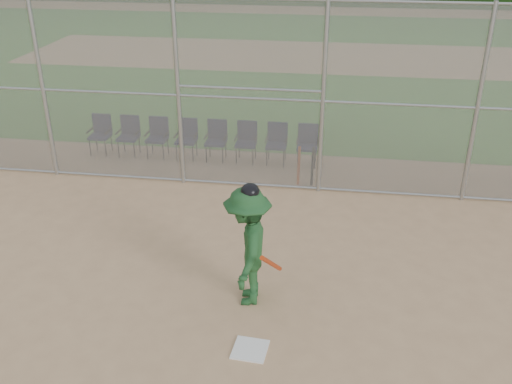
# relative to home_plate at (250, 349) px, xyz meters

# --- Properties ---
(ground) EXTENTS (100.00, 100.00, 0.00)m
(ground) POSITION_rel_home_plate_xyz_m (-0.31, 0.19, -0.01)
(ground) COLOR tan
(ground) RESTS_ON ground
(grass_strip) EXTENTS (100.00, 100.00, 0.00)m
(grass_strip) POSITION_rel_home_plate_xyz_m (-0.31, 18.19, -0.00)
(grass_strip) COLOR #306F21
(grass_strip) RESTS_ON ground
(dirt_patch_far) EXTENTS (24.00, 24.00, 0.00)m
(dirt_patch_far) POSITION_rel_home_plate_xyz_m (-0.31, 18.19, -0.00)
(dirt_patch_far) COLOR tan
(dirt_patch_far) RESTS_ON ground
(backstop_fence) EXTENTS (16.09, 0.09, 4.00)m
(backstop_fence) POSITION_rel_home_plate_xyz_m (-0.31, 5.19, 2.06)
(backstop_fence) COLOR gray
(backstop_fence) RESTS_ON ground
(home_plate) EXTENTS (0.50, 0.50, 0.02)m
(home_plate) POSITION_rel_home_plate_xyz_m (0.00, 0.00, 0.00)
(home_plate) COLOR white
(home_plate) RESTS_ON ground
(batter_at_plate) EXTENTS (0.92, 1.37, 1.99)m
(batter_at_plate) POSITION_rel_home_plate_xyz_m (-0.21, 1.14, 0.95)
(batter_at_plate) COLOR #1F4D25
(batter_at_plate) RESTS_ON ground
(spare_bats) EXTENTS (0.36, 0.28, 0.84)m
(spare_bats) POSITION_rel_home_plate_xyz_m (0.38, 5.53, 0.41)
(spare_bats) COLOR #D84C14
(spare_bats) RESTS_ON ground
(chair_0) EXTENTS (0.54, 0.52, 0.96)m
(chair_0) POSITION_rel_home_plate_xyz_m (-4.78, 6.56, 0.47)
(chair_0) COLOR #0D1433
(chair_0) RESTS_ON ground
(chair_1) EXTENTS (0.54, 0.52, 0.96)m
(chair_1) POSITION_rel_home_plate_xyz_m (-4.05, 6.56, 0.47)
(chair_1) COLOR #0D1433
(chair_1) RESTS_ON ground
(chair_2) EXTENTS (0.54, 0.52, 0.96)m
(chair_2) POSITION_rel_home_plate_xyz_m (-3.31, 6.56, 0.47)
(chair_2) COLOR #0D1433
(chair_2) RESTS_ON ground
(chair_3) EXTENTS (0.54, 0.52, 0.96)m
(chair_3) POSITION_rel_home_plate_xyz_m (-2.58, 6.56, 0.47)
(chair_3) COLOR #0D1433
(chair_3) RESTS_ON ground
(chair_4) EXTENTS (0.54, 0.52, 0.96)m
(chair_4) POSITION_rel_home_plate_xyz_m (-1.85, 6.56, 0.47)
(chair_4) COLOR #0D1433
(chair_4) RESTS_ON ground
(chair_5) EXTENTS (0.54, 0.52, 0.96)m
(chair_5) POSITION_rel_home_plate_xyz_m (-1.12, 6.56, 0.47)
(chair_5) COLOR #0D1433
(chair_5) RESTS_ON ground
(chair_6) EXTENTS (0.54, 0.52, 0.96)m
(chair_6) POSITION_rel_home_plate_xyz_m (-0.38, 6.56, 0.47)
(chair_6) COLOR #0D1433
(chair_6) RESTS_ON ground
(chair_7) EXTENTS (0.54, 0.52, 0.96)m
(chair_7) POSITION_rel_home_plate_xyz_m (0.35, 6.56, 0.47)
(chair_7) COLOR #0D1433
(chair_7) RESTS_ON ground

